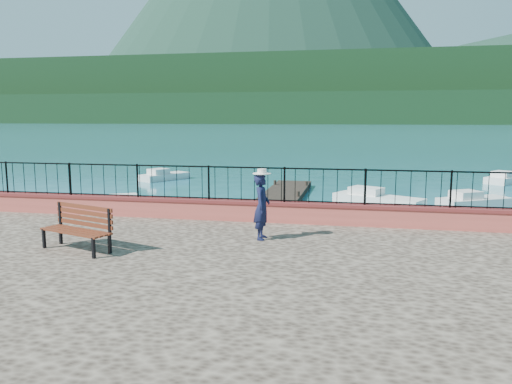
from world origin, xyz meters
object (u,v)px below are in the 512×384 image
at_px(boat_0, 135,203).
at_px(boat_2, 475,198).
at_px(person, 262,207).
at_px(boat_1, 378,196).
at_px(boat_3, 165,174).
at_px(boat_5, 506,177).
at_px(park_bench, 78,237).

relative_size(boat_0, boat_2, 1.26).
height_order(person, boat_1, person).
distance_m(boat_0, boat_2, 15.52).
bearing_deg(boat_3, boat_1, -86.12).
distance_m(boat_0, boat_5, 23.28).
relative_size(person, boat_2, 0.47).
bearing_deg(boat_3, park_bench, -132.23).
distance_m(park_bench, person, 4.27).
bearing_deg(park_bench, boat_2, 71.43).
bearing_deg(park_bench, person, 45.27).
relative_size(boat_0, boat_5, 1.30).
distance_m(boat_1, boat_5, 12.74).
xyz_separation_m(boat_2, boat_5, (3.87, 9.49, 0.00)).
bearing_deg(person, boat_3, 26.85).
height_order(park_bench, boat_3, park_bench).
distance_m(person, boat_5, 25.10).
bearing_deg(boat_0, boat_2, -16.52).
bearing_deg(boat_5, boat_1, 178.29).
xyz_separation_m(boat_1, boat_3, (-13.54, 6.90, 0.00)).
relative_size(boat_1, boat_5, 1.30).
bearing_deg(boat_3, boat_0, -133.88).
bearing_deg(person, park_bench, 114.70).
bearing_deg(boat_1, boat_5, 78.32).
relative_size(boat_3, boat_5, 1.02).
distance_m(boat_2, boat_5, 10.25).
bearing_deg(park_bench, boat_1, 83.28).
bearing_deg(boat_2, park_bench, -157.92).
bearing_deg(boat_5, person, -168.79).
height_order(boat_0, boat_3, same).
height_order(boat_1, boat_5, same).
relative_size(person, boat_1, 0.37).
bearing_deg(boat_5, boat_2, -163.64).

